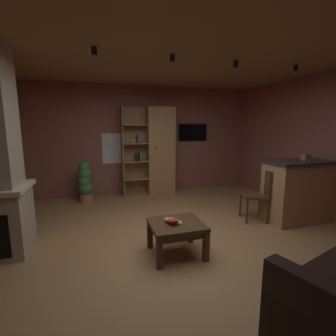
{
  "coord_description": "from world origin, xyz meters",
  "views": [
    {
      "loc": [
        -1.02,
        -3.06,
        1.66
      ],
      "look_at": [
        0.0,
        0.4,
        1.05
      ],
      "focal_mm": 25.76,
      "sensor_mm": 36.0,
      "label": 1
    }
  ],
  "objects": [
    {
      "name": "track_light_spot_4",
      "position": [
        2.08,
        0.24,
        2.59
      ],
      "size": [
        0.07,
        0.07,
        0.09
      ],
      "primitive_type": "cylinder",
      "color": "black"
    },
    {
      "name": "table_book_0",
      "position": [
        -0.09,
        -0.28,
        0.45
      ],
      "size": [
        0.15,
        0.11,
        0.02
      ],
      "primitive_type": "cube",
      "rotation": [
        0.0,
        0.0,
        -0.18
      ],
      "color": "gold",
      "rests_on": "coffee_table"
    },
    {
      "name": "table_book_2",
      "position": [
        -0.14,
        -0.3,
        0.49
      ],
      "size": [
        0.13,
        0.12,
        0.02
      ],
      "primitive_type": "cube",
      "rotation": [
        0.0,
        0.0,
        -0.18
      ],
      "color": "#B22D2D",
      "rests_on": "coffee_table"
    },
    {
      "name": "track_light_spot_2",
      "position": [
        0.02,
        0.27,
        2.59
      ],
      "size": [
        0.07,
        0.07,
        0.09
      ],
      "primitive_type": "cylinder",
      "color": "black"
    },
    {
      "name": "table_book_1",
      "position": [
        -0.16,
        -0.19,
        0.47
      ],
      "size": [
        0.14,
        0.13,
        0.02
      ],
      "primitive_type": "cube",
      "rotation": [
        0.0,
        0.0,
        -0.2
      ],
      "color": "gold",
      "rests_on": "coffee_table"
    },
    {
      "name": "potted_floor_plant",
      "position": [
        -1.31,
        2.52,
        0.46
      ],
      "size": [
        0.32,
        0.35,
        0.91
      ],
      "color": "#B77051",
      "rests_on": "ground"
    },
    {
      "name": "window_pane_back",
      "position": [
        -0.55,
        2.93,
        1.15
      ],
      "size": [
        0.71,
        0.01,
        0.73
      ],
      "primitive_type": "cube",
      "color": "white"
    },
    {
      "name": "wall_mounted_tv",
      "position": [
        1.42,
        2.9,
        1.53
      ],
      "size": [
        0.78,
        0.06,
        0.44
      ],
      "color": "black"
    },
    {
      "name": "wall_back",
      "position": [
        0.0,
        2.97,
        1.33
      ],
      "size": [
        6.0,
        0.06,
        2.66
      ],
      "primitive_type": "cube",
      "color": "#8E544C",
      "rests_on": "ground"
    },
    {
      "name": "ceiling",
      "position": [
        0.0,
        0.0,
        2.67
      ],
      "size": [
        5.88,
        5.87,
        0.02
      ],
      "primitive_type": "cube",
      "color": "#8E6B47"
    },
    {
      "name": "track_light_spot_1",
      "position": [
        -1.0,
        0.24,
        2.59
      ],
      "size": [
        0.07,
        0.07,
        0.09
      ],
      "primitive_type": "cylinder",
      "color": "black"
    },
    {
      "name": "dining_chair",
      "position": [
        1.71,
        0.47,
        0.53
      ],
      "size": [
        0.52,
        0.52,
        0.92
      ],
      "color": "#4C331E",
      "rests_on": "ground"
    },
    {
      "name": "track_light_spot_3",
      "position": [
        1.03,
        0.31,
        2.59
      ],
      "size": [
        0.07,
        0.07,
        0.09
      ],
      "primitive_type": "cylinder",
      "color": "black"
    },
    {
      "name": "kitchen_bar_counter",
      "position": [
        2.49,
        0.26,
        0.55
      ],
      "size": [
        1.44,
        0.65,
        1.09
      ],
      "color": "#A87F51",
      "rests_on": "ground"
    },
    {
      "name": "floor",
      "position": [
        0.0,
        0.0,
        -0.01
      ],
      "size": [
        5.88,
        5.87,
        0.02
      ],
      "primitive_type": "cube",
      "color": "#A37A4C",
      "rests_on": "ground"
    },
    {
      "name": "bookshelf_cabinet",
      "position": [
        0.4,
        2.69,
        1.06
      ],
      "size": [
        1.27,
        0.41,
        2.14
      ],
      "color": "#A87F51",
      "rests_on": "ground"
    },
    {
      "name": "coffee_table",
      "position": [
        -0.08,
        -0.24,
        0.35
      ],
      "size": [
        0.68,
        0.61,
        0.44
      ],
      "color": "#4C331E",
      "rests_on": "ground"
    },
    {
      "name": "tissue_box",
      "position": [
        2.47,
        0.25,
        1.15
      ],
      "size": [
        0.14,
        0.14,
        0.11
      ],
      "primitive_type": "cube",
      "rotation": [
        0.0,
        0.0,
        -0.17
      ],
      "color": "#995972",
      "rests_on": "kitchen_bar_counter"
    }
  ]
}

